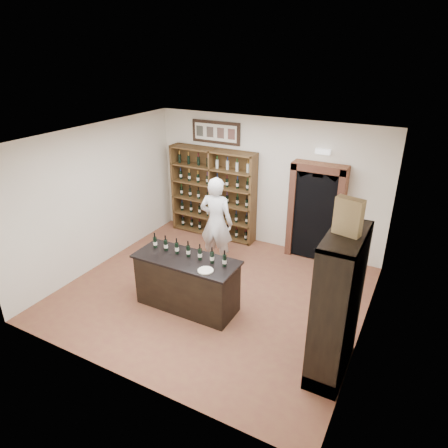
% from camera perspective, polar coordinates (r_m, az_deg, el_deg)
% --- Properties ---
extents(floor, '(5.50, 5.50, 0.00)m').
position_cam_1_polar(floor, '(7.88, -1.51, -9.75)').
color(floor, brown).
rests_on(floor, ground).
extents(ceiling, '(5.50, 5.50, 0.00)m').
position_cam_1_polar(ceiling, '(6.69, -1.80, 12.11)').
color(ceiling, white).
rests_on(ceiling, wall_back).
extents(wall_back, '(5.50, 0.04, 3.00)m').
position_cam_1_polar(wall_back, '(9.26, 6.06, 5.80)').
color(wall_back, white).
rests_on(wall_back, ground).
extents(wall_left, '(0.04, 5.00, 3.00)m').
position_cam_1_polar(wall_left, '(8.75, -17.53, 3.69)').
color(wall_left, white).
rests_on(wall_left, ground).
extents(wall_right, '(0.04, 5.00, 3.00)m').
position_cam_1_polar(wall_right, '(6.39, 20.41, -4.45)').
color(wall_right, white).
rests_on(wall_right, ground).
extents(wine_shelf, '(2.20, 0.38, 2.20)m').
position_cam_1_polar(wine_shelf, '(9.78, -1.49, 4.46)').
color(wine_shelf, brown).
rests_on(wine_shelf, ground).
extents(framed_picture, '(1.25, 0.04, 0.52)m').
position_cam_1_polar(framed_picture, '(9.51, -1.17, 12.97)').
color(framed_picture, black).
rests_on(framed_picture, wall_back).
extents(arched_doorway, '(1.17, 0.35, 2.17)m').
position_cam_1_polar(arched_doorway, '(8.87, 13.00, 1.96)').
color(arched_doorway, black).
rests_on(arched_doorway, ground).
extents(emergency_light, '(0.30, 0.10, 0.10)m').
position_cam_1_polar(emergency_light, '(8.57, 13.96, 10.00)').
color(emergency_light, white).
rests_on(emergency_light, wall_back).
extents(tasting_counter, '(1.88, 0.78, 1.00)m').
position_cam_1_polar(tasting_counter, '(7.27, -5.30, -8.40)').
color(tasting_counter, black).
rests_on(tasting_counter, ground).
extents(counter_bottle_0, '(0.07, 0.07, 0.30)m').
position_cam_1_polar(counter_bottle_0, '(7.40, -9.82, -2.59)').
color(counter_bottle_0, black).
rests_on(counter_bottle_0, tasting_counter).
extents(counter_bottle_1, '(0.07, 0.07, 0.30)m').
position_cam_1_polar(counter_bottle_1, '(7.27, -8.31, -3.00)').
color(counter_bottle_1, black).
rests_on(counter_bottle_1, tasting_counter).
extents(counter_bottle_2, '(0.07, 0.07, 0.30)m').
position_cam_1_polar(counter_bottle_2, '(7.14, -6.75, -3.43)').
color(counter_bottle_2, black).
rests_on(counter_bottle_2, tasting_counter).
extents(counter_bottle_3, '(0.07, 0.07, 0.30)m').
position_cam_1_polar(counter_bottle_3, '(7.02, -5.13, -3.86)').
color(counter_bottle_3, black).
rests_on(counter_bottle_3, tasting_counter).
extents(counter_bottle_4, '(0.07, 0.07, 0.30)m').
position_cam_1_polar(counter_bottle_4, '(6.91, -3.45, -4.31)').
color(counter_bottle_4, black).
rests_on(counter_bottle_4, tasting_counter).
extents(counter_bottle_5, '(0.07, 0.07, 0.30)m').
position_cam_1_polar(counter_bottle_5, '(6.80, -1.72, -4.77)').
color(counter_bottle_5, black).
rests_on(counter_bottle_5, tasting_counter).
extents(counter_bottle_6, '(0.07, 0.07, 0.30)m').
position_cam_1_polar(counter_bottle_6, '(6.70, 0.08, -5.24)').
color(counter_bottle_6, black).
rests_on(counter_bottle_6, tasting_counter).
extents(side_cabinet, '(0.48, 1.20, 2.20)m').
position_cam_1_polar(side_cabinet, '(6.05, 15.81, -13.95)').
color(side_cabinet, black).
rests_on(side_cabinet, ground).
extents(shopkeeper, '(0.77, 0.55, 1.99)m').
position_cam_1_polar(shopkeeper, '(8.38, -1.11, 0.20)').
color(shopkeeper, silver).
rests_on(shopkeeper, ground).
extents(plate, '(0.26, 0.26, 0.02)m').
position_cam_1_polar(plate, '(6.61, -2.65, -6.65)').
color(plate, silver).
rests_on(plate, tasting_counter).
extents(wine_crate, '(0.37, 0.21, 0.49)m').
position_cam_1_polar(wine_crate, '(5.21, 17.36, 1.00)').
color(wine_crate, tan).
rests_on(wine_crate, side_cabinet).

